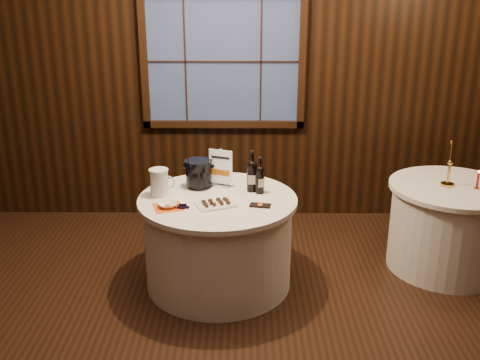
{
  "coord_description": "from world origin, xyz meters",
  "views": [
    {
      "loc": [
        0.21,
        -3.18,
        2.42
      ],
      "look_at": [
        0.18,
        0.9,
        0.96
      ],
      "focal_mm": 42.0,
      "sensor_mm": 36.0,
      "label": 1
    }
  ],
  "objects_px": {
    "grape_bunch": "(183,206)",
    "ice_bucket": "(199,173)",
    "glass_pitcher": "(159,182)",
    "red_candle": "(478,182)",
    "side_table": "(449,227)",
    "main_table": "(218,241)",
    "cracker_bowl": "(168,205)",
    "brass_candlestick": "(449,169)",
    "chocolate_plate": "(216,204)",
    "chocolate_box": "(260,205)",
    "port_bottle_left": "(252,174)",
    "sign_stand": "(221,174)",
    "port_bottle_right": "(260,178)"
  },
  "relations": [
    {
      "from": "side_table",
      "to": "ice_bucket",
      "type": "bearing_deg",
      "value": -178.41
    },
    {
      "from": "chocolate_box",
      "to": "glass_pitcher",
      "type": "bearing_deg",
      "value": 175.83
    },
    {
      "from": "sign_stand",
      "to": "brass_candlestick",
      "type": "relative_size",
      "value": 0.83
    },
    {
      "from": "side_table",
      "to": "brass_candlestick",
      "type": "xyz_separation_m",
      "value": [
        -0.06,
        -0.0,
        0.53
      ]
    },
    {
      "from": "glass_pitcher",
      "to": "red_candle",
      "type": "xyz_separation_m",
      "value": [
        2.62,
        0.17,
        -0.05
      ]
    },
    {
      "from": "ice_bucket",
      "to": "port_bottle_right",
      "type": "bearing_deg",
      "value": -14.21
    },
    {
      "from": "chocolate_plate",
      "to": "side_table",
      "type": "bearing_deg",
      "value": 13.07
    },
    {
      "from": "chocolate_plate",
      "to": "chocolate_box",
      "type": "bearing_deg",
      "value": -1.29
    },
    {
      "from": "port_bottle_right",
      "to": "red_candle",
      "type": "relative_size",
      "value": 1.87
    },
    {
      "from": "side_table",
      "to": "chocolate_plate",
      "type": "bearing_deg",
      "value": -166.93
    },
    {
      "from": "ice_bucket",
      "to": "red_candle",
      "type": "relative_size",
      "value": 1.44
    },
    {
      "from": "cracker_bowl",
      "to": "brass_candlestick",
      "type": "xyz_separation_m",
      "value": [
        2.31,
        0.5,
        0.12
      ]
    },
    {
      "from": "main_table",
      "to": "sign_stand",
      "type": "distance_m",
      "value": 0.56
    },
    {
      "from": "port_bottle_right",
      "to": "cracker_bowl",
      "type": "relative_size",
      "value": 2.13
    },
    {
      "from": "grape_bunch",
      "to": "red_candle",
      "type": "xyz_separation_m",
      "value": [
        2.41,
        0.44,
        0.05
      ]
    },
    {
      "from": "main_table",
      "to": "ice_bucket",
      "type": "xyz_separation_m",
      "value": [
        -0.17,
        0.24,
        0.51
      ]
    },
    {
      "from": "chocolate_box",
      "to": "red_candle",
      "type": "relative_size",
      "value": 0.98
    },
    {
      "from": "port_bottle_right",
      "to": "port_bottle_left",
      "type": "bearing_deg",
      "value": 124.61
    },
    {
      "from": "grape_bunch",
      "to": "main_table",
      "type": "bearing_deg",
      "value": 40.55
    },
    {
      "from": "chocolate_plate",
      "to": "red_candle",
      "type": "relative_size",
      "value": 2.12
    },
    {
      "from": "glass_pitcher",
      "to": "red_candle",
      "type": "relative_size",
      "value": 1.36
    },
    {
      "from": "port_bottle_left",
      "to": "brass_candlestick",
      "type": "height_order",
      "value": "brass_candlestick"
    },
    {
      "from": "cracker_bowl",
      "to": "main_table",
      "type": "bearing_deg",
      "value": 28.39
    },
    {
      "from": "main_table",
      "to": "side_table",
      "type": "bearing_deg",
      "value": 8.53
    },
    {
      "from": "port_bottle_left",
      "to": "red_candle",
      "type": "relative_size",
      "value": 2.12
    },
    {
      "from": "main_table",
      "to": "ice_bucket",
      "type": "bearing_deg",
      "value": 124.74
    },
    {
      "from": "cracker_bowl",
      "to": "chocolate_box",
      "type": "bearing_deg",
      "value": 2.29
    },
    {
      "from": "port_bottle_left",
      "to": "cracker_bowl",
      "type": "bearing_deg",
      "value": -147.65
    },
    {
      "from": "main_table",
      "to": "glass_pitcher",
      "type": "bearing_deg",
      "value": 174.25
    },
    {
      "from": "ice_bucket",
      "to": "chocolate_box",
      "type": "distance_m",
      "value": 0.66
    },
    {
      "from": "grape_bunch",
      "to": "cracker_bowl",
      "type": "xyz_separation_m",
      "value": [
        -0.12,
        0.02,
        0.0
      ]
    },
    {
      "from": "chocolate_plate",
      "to": "grape_bunch",
      "type": "height_order",
      "value": "chocolate_plate"
    },
    {
      "from": "grape_bunch",
      "to": "ice_bucket",
      "type": "bearing_deg",
      "value": 78.98
    },
    {
      "from": "cracker_bowl",
      "to": "brass_candlestick",
      "type": "height_order",
      "value": "brass_candlestick"
    },
    {
      "from": "chocolate_box",
      "to": "grape_bunch",
      "type": "bearing_deg",
      "value": -164.5
    },
    {
      "from": "cracker_bowl",
      "to": "brass_candlestick",
      "type": "relative_size",
      "value": 0.36
    },
    {
      "from": "cracker_bowl",
      "to": "grape_bunch",
      "type": "bearing_deg",
      "value": -8.06
    },
    {
      "from": "chocolate_box",
      "to": "grape_bunch",
      "type": "height_order",
      "value": "grape_bunch"
    },
    {
      "from": "port_bottle_right",
      "to": "red_candle",
      "type": "bearing_deg",
      "value": -16.65
    },
    {
      "from": "port_bottle_right",
      "to": "glass_pitcher",
      "type": "height_order",
      "value": "port_bottle_right"
    },
    {
      "from": "ice_bucket",
      "to": "grape_bunch",
      "type": "distance_m",
      "value": 0.48
    },
    {
      "from": "sign_stand",
      "to": "glass_pitcher",
      "type": "height_order",
      "value": "sign_stand"
    },
    {
      "from": "chocolate_plate",
      "to": "sign_stand",
      "type": "bearing_deg",
      "value": 86.38
    },
    {
      "from": "main_table",
      "to": "chocolate_plate",
      "type": "relative_size",
      "value": 3.69
    },
    {
      "from": "port_bottle_left",
      "to": "glass_pitcher",
      "type": "xyz_separation_m",
      "value": [
        -0.74,
        -0.11,
        -0.04
      ]
    },
    {
      "from": "side_table",
      "to": "port_bottle_left",
      "type": "distance_m",
      "value": 1.81
    },
    {
      "from": "side_table",
      "to": "sign_stand",
      "type": "bearing_deg",
      "value": -179.0
    },
    {
      "from": "chocolate_plate",
      "to": "ice_bucket",
      "type": "bearing_deg",
      "value": 111.57
    },
    {
      "from": "sign_stand",
      "to": "chocolate_plate",
      "type": "relative_size",
      "value": 0.96
    },
    {
      "from": "sign_stand",
      "to": "grape_bunch",
      "type": "height_order",
      "value": "sign_stand"
    }
  ]
}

